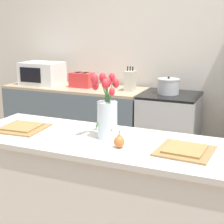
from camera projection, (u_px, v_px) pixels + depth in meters
name	position (u px, v px, depth m)	size (l,w,h in m)	color
back_wall	(172.00, 48.00, 3.92)	(5.20, 0.08, 2.70)	silver
kitchen_island	(98.00, 199.00, 2.36)	(1.80, 0.66, 0.89)	silver
back_counter	(76.00, 123.00, 4.19)	(1.68, 0.60, 0.90)	slate
stove_range	(169.00, 134.00, 3.75)	(0.60, 0.61, 0.90)	#B2B5B7
flower_vase	(107.00, 112.00, 2.22)	(0.17, 0.20, 0.43)	silver
pear_figurine	(119.00, 141.00, 2.07)	(0.07, 0.07, 0.11)	#C66B33
plate_setting_left	(23.00, 128.00, 2.45)	(0.33, 0.33, 0.02)	olive
plate_setting_right	(185.00, 150.00, 2.01)	(0.33, 0.33, 0.02)	olive
toaster	(82.00, 80.00, 4.03)	(0.28, 0.18, 0.17)	red
cooking_pot	(168.00, 86.00, 3.63)	(0.23, 0.23, 0.19)	#B2B5B7
microwave	(42.00, 73.00, 4.22)	(0.48, 0.37, 0.27)	white
knife_block	(130.00, 81.00, 3.80)	(0.10, 0.14, 0.27)	beige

